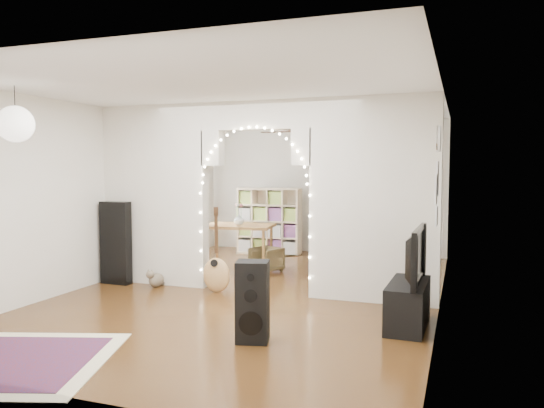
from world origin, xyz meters
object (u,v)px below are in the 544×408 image
(dining_table, at_px, (239,229))
(dining_chair_left, at_px, (266,259))
(bookcase, at_px, (269,221))
(acoustic_guitar, at_px, (216,261))
(media_console, at_px, (408,305))
(floor_speaker, at_px, (253,302))
(dining_chair_right, at_px, (378,250))

(dining_table, xyz_separation_m, dining_chair_left, (0.62, -0.28, -0.47))
(bookcase, height_order, dining_table, bookcase)
(acoustic_guitar, height_order, bookcase, bookcase)
(media_console, bearing_deg, floor_speaker, -142.49)
(floor_speaker, xyz_separation_m, bookcase, (-1.72, 5.23, 0.26))
(bookcase, height_order, dining_chair_left, bookcase)
(media_console, distance_m, dining_table, 4.18)
(dining_table, relative_size, dining_chair_left, 2.80)
(acoustic_guitar, bearing_deg, bookcase, 72.64)
(acoustic_guitar, relative_size, dining_chair_right, 1.91)
(dining_table, height_order, dining_chair_right, dining_table)
(acoustic_guitar, xyz_separation_m, bookcase, (-0.45, 3.43, 0.23))
(bookcase, bearing_deg, dining_chair_right, -17.98)
(media_console, height_order, bookcase, bookcase)
(media_console, relative_size, dining_chair_right, 1.86)
(acoustic_guitar, distance_m, dining_table, 1.98)
(bookcase, bearing_deg, acoustic_guitar, -93.26)
(media_console, relative_size, dining_chair_left, 2.16)
(bookcase, bearing_deg, dining_chair_left, -82.31)
(acoustic_guitar, xyz_separation_m, floor_speaker, (1.27, -1.80, -0.04))
(media_console, relative_size, bookcase, 0.74)
(floor_speaker, bearing_deg, dining_table, 101.21)
(dining_chair_right, bearing_deg, dining_chair_left, -135.83)
(dining_chair_left, bearing_deg, dining_chair_right, 65.97)
(acoustic_guitar, relative_size, floor_speaker, 1.24)
(media_console, bearing_deg, bookcase, 128.61)
(dining_chair_left, relative_size, dining_chair_right, 0.86)
(floor_speaker, xyz_separation_m, media_console, (1.44, 1.05, -0.16))
(acoustic_guitar, height_order, media_console, acoustic_guitar)
(floor_speaker, relative_size, dining_chair_left, 1.79)
(acoustic_guitar, distance_m, floor_speaker, 2.20)
(acoustic_guitar, height_order, dining_chair_right, acoustic_guitar)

